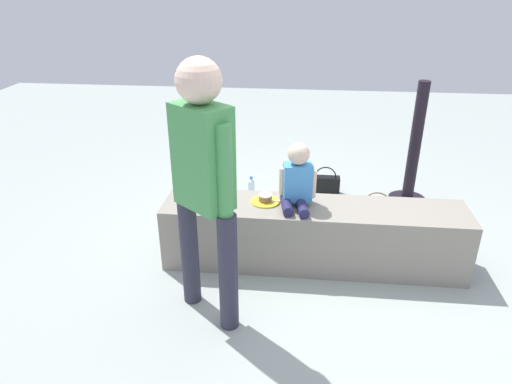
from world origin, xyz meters
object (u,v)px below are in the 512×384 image
object	(u,v)px
gift_bag	(298,203)
water_bottle_near_gift	(251,188)
adult_standing	(203,174)
handbag_brown_canvas	(375,215)
child_seated	(297,179)
handbag_black_leather	(325,184)
cake_plate	(265,200)

from	to	relation	value
gift_bag	water_bottle_near_gift	xyz separation A→B (m)	(-0.48, 0.41, -0.06)
adult_standing	handbag_brown_canvas	distance (m)	1.99
child_seated	gift_bag	xyz separation A→B (m)	(0.01, 0.70, -0.55)
water_bottle_near_gift	handbag_brown_canvas	world-z (taller)	handbag_brown_canvas
gift_bag	water_bottle_near_gift	bearing A→B (deg)	139.24
handbag_black_leather	handbag_brown_canvas	distance (m)	0.80
child_seated	handbag_black_leather	size ratio (longest dim) A/B	1.63
adult_standing	water_bottle_near_gift	xyz separation A→B (m)	(0.07, 1.80, -0.91)
handbag_brown_canvas	gift_bag	bearing A→B (deg)	171.87
gift_bag	water_bottle_near_gift	distance (m)	0.64
gift_bag	cake_plate	bearing A→B (deg)	-109.98
cake_plate	handbag_black_leather	world-z (taller)	cake_plate
cake_plate	water_bottle_near_gift	world-z (taller)	cake_plate
cake_plate	handbag_brown_canvas	distance (m)	1.17
child_seated	adult_standing	bearing A→B (deg)	-128.60
adult_standing	water_bottle_near_gift	size ratio (longest dim) A/B	7.59
gift_bag	water_bottle_near_gift	size ratio (longest dim) A/B	1.58
gift_bag	handbag_brown_canvas	distance (m)	0.69
adult_standing	cake_plate	bearing A→B (deg)	66.35
water_bottle_near_gift	handbag_brown_canvas	size ratio (longest dim) A/B	0.64
child_seated	adult_standing	size ratio (longest dim) A/B	0.29
water_bottle_near_gift	handbag_brown_canvas	xyz separation A→B (m)	(1.17, -0.51, 0.02)
child_seated	handbag_black_leather	xyz separation A→B (m)	(0.28, 1.28, -0.61)
handbag_black_leather	cake_plate	bearing A→B (deg)	-112.13
cake_plate	handbag_black_leather	distance (m)	1.42
water_bottle_near_gift	handbag_black_leather	world-z (taller)	handbag_black_leather
adult_standing	cake_plate	distance (m)	0.91
adult_standing	water_bottle_near_gift	world-z (taller)	adult_standing
adult_standing	cake_plate	size ratio (longest dim) A/B	7.48
cake_plate	handbag_black_leather	xyz separation A→B (m)	(0.51, 1.26, -0.41)
adult_standing	handbag_brown_canvas	size ratio (longest dim) A/B	4.83
child_seated	handbag_black_leather	world-z (taller)	child_seated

